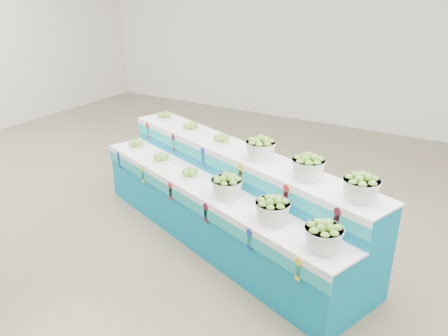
{
  "coord_description": "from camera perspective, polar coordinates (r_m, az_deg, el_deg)",
  "views": [
    {
      "loc": [
        3.19,
        -3.72,
        2.77
      ],
      "look_at": [
        0.9,
        0.12,
        0.87
      ],
      "focal_mm": 35.85,
      "sensor_mm": 36.0,
      "label": 1
    }
  ],
  "objects": [
    {
      "name": "basket_upper_right",
      "position": [
        3.97,
        17.06,
        -2.34
      ],
      "size": [
        0.41,
        0.41,
        0.24
      ],
      "primitive_type": null,
      "rotation": [
        0.0,
        0.0,
        -0.34
      ],
      "color": "silver",
      "rests_on": "display_stand"
    },
    {
      "name": "plate_upper_left",
      "position": [
        6.11,
        -7.65,
        6.65
      ],
      "size": [
        0.3,
        0.3,
        0.1
      ],
      "primitive_type": "cylinder",
      "rotation": [
        0.0,
        0.0,
        -0.34
      ],
      "color": "white",
      "rests_on": "display_stand"
    },
    {
      "name": "plate_lower_right",
      "position": [
        5.01,
        -4.37,
        -0.58
      ],
      "size": [
        0.3,
        0.3,
        0.1
      ],
      "primitive_type": "cylinder",
      "rotation": [
        0.0,
        0.0,
        -0.34
      ],
      "color": "white",
      "rests_on": "display_stand"
    },
    {
      "name": "basket_lower_left",
      "position": [
        4.51,
        0.36,
        -2.31
      ],
      "size": [
        0.41,
        0.41,
        0.24
      ],
      "primitive_type": null,
      "rotation": [
        0.0,
        0.0,
        -0.34
      ],
      "color": "silver",
      "rests_on": "display_stand"
    },
    {
      "name": "basket_upper_mid",
      "position": [
        4.28,
        10.67,
        0.19
      ],
      "size": [
        0.41,
        0.41,
        0.24
      ],
      "primitive_type": null,
      "rotation": [
        0.0,
        0.0,
        -0.34
      ],
      "color": "silver",
      "rests_on": "display_stand"
    },
    {
      "name": "plate_lower_mid",
      "position": [
        5.48,
        -8.06,
        1.38
      ],
      "size": [
        0.3,
        0.3,
        0.1
      ],
      "primitive_type": "cylinder",
      "rotation": [
        0.0,
        0.0,
        -0.34
      ],
      "color": "white",
      "rests_on": "display_stand"
    },
    {
      "name": "plate_upper_right",
      "position": [
        5.16,
        -0.33,
        3.77
      ],
      "size": [
        0.3,
        0.3,
        0.1
      ],
      "primitive_type": "cylinder",
      "rotation": [
        0.0,
        0.0,
        -0.34
      ],
      "color": "white",
      "rests_on": "display_stand"
    },
    {
      "name": "ground",
      "position": [
        5.63,
        -8.55,
        -6.75
      ],
      "size": [
        10.0,
        10.0,
        0.0
      ],
      "primitive_type": "plane",
      "color": "brown",
      "rests_on": "ground"
    },
    {
      "name": "basket_lower_right",
      "position": [
        3.77,
        12.56,
        -8.42
      ],
      "size": [
        0.41,
        0.41,
        0.24
      ],
      "primitive_type": null,
      "rotation": [
        0.0,
        0.0,
        -0.34
      ],
      "color": "silver",
      "rests_on": "display_stand"
    },
    {
      "name": "back_wall",
      "position": [
        9.32,
        11.24,
        17.85
      ],
      "size": [
        10.0,
        0.0,
        10.0
      ],
      "primitive_type": "plane",
      "rotation": [
        1.57,
        0.0,
        0.0
      ],
      "color": "silver",
      "rests_on": "ground"
    },
    {
      "name": "plate_lower_left",
      "position": [
        5.98,
        -11.2,
        3.04
      ],
      "size": [
        0.3,
        0.3,
        0.1
      ],
      "primitive_type": "cylinder",
      "rotation": [
        0.0,
        0.0,
        -0.34
      ],
      "color": "white",
      "rests_on": "display_stand"
    },
    {
      "name": "plate_upper_mid",
      "position": [
        5.62,
        -4.27,
        5.33
      ],
      "size": [
        0.3,
        0.3,
        0.1
      ],
      "primitive_type": "cylinder",
      "rotation": [
        0.0,
        0.0,
        -0.34
      ],
      "color": "white",
      "rests_on": "display_stand"
    },
    {
      "name": "basket_upper_left",
      "position": [
        4.68,
        4.67,
        2.55
      ],
      "size": [
        0.41,
        0.41,
        0.24
      ],
      "primitive_type": null,
      "rotation": [
        0.0,
        0.0,
        -0.34
      ],
      "color": "silver",
      "rests_on": "display_stand"
    },
    {
      "name": "basket_lower_mid",
      "position": [
        4.09,
        6.19,
        -5.27
      ],
      "size": [
        0.41,
        0.41,
        0.24
      ],
      "primitive_type": null,
      "rotation": [
        0.0,
        0.0,
        -0.34
      ],
      "color": "silver",
      "rests_on": "display_stand"
    },
    {
      "name": "display_stand",
      "position": [
        5.01,
        -0.0,
        -3.79
      ],
      "size": [
        3.8,
        2.14,
        1.02
      ],
      "primitive_type": null,
      "rotation": [
        0.0,
        0.0,
        -0.34
      ],
      "color": "#077FA8",
      "rests_on": "ground"
    }
  ]
}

